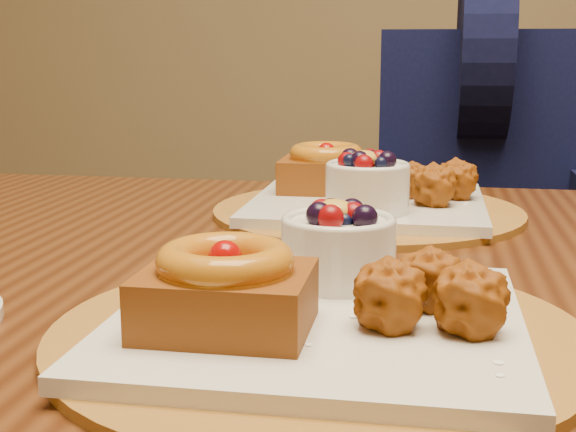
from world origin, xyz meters
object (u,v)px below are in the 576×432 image
object	(u,v)px
diner	(479,121)
place_setting_near	(316,303)
place_setting_far	(365,194)
dining_table	(348,335)
chair_far	(459,288)

from	to	relation	value
diner	place_setting_near	bearing A→B (deg)	-80.74
place_setting_near	place_setting_far	distance (m)	0.43
dining_table	diner	distance (m)	0.89
diner	place_setting_far	bearing A→B (deg)	-86.47
dining_table	diner	size ratio (longest dim) A/B	2.09
dining_table	place_setting_near	distance (m)	0.24
place_setting_near	diner	bearing A→B (deg)	81.07
diner	dining_table	bearing A→B (deg)	-82.73
dining_table	place_setting_near	bearing A→B (deg)	-90.75
place_setting_near	dining_table	bearing A→B (deg)	89.25
dining_table	place_setting_near	xyz separation A→B (m)	(-0.00, -0.21, 0.10)
place_setting_far	chair_far	xyz separation A→B (m)	(0.15, 0.68, -0.32)
place_setting_near	place_setting_far	bearing A→B (deg)	90.06
dining_table	chair_far	xyz separation A→B (m)	(0.14, 0.90, -0.21)
place_setting_near	place_setting_far	xyz separation A→B (m)	(-0.00, 0.43, 0.00)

